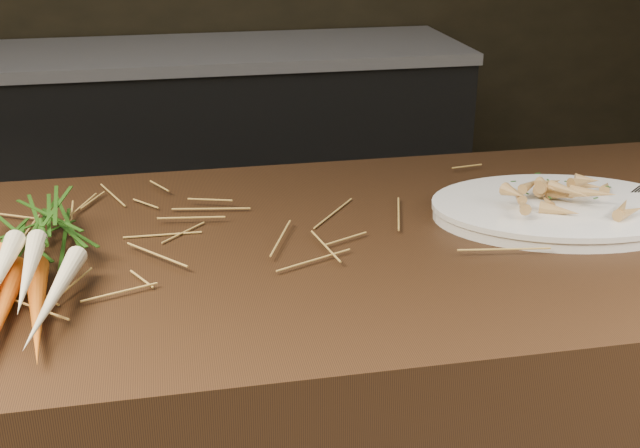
# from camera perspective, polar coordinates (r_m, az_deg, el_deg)

# --- Properties ---
(back_counter) EXTENTS (1.82, 0.62, 0.84)m
(back_counter) POSITION_cam_1_polar(r_m,az_deg,el_deg) (3.09, -7.22, 4.70)
(back_counter) COLOR black
(back_counter) RESTS_ON ground
(straw_bedding) EXTENTS (1.40, 0.60, 0.02)m
(straw_bedding) POSITION_cam_1_polar(r_m,az_deg,el_deg) (1.15, -16.02, -1.95)
(straw_bedding) COLOR olive
(straw_bedding) RESTS_ON main_counter
(root_veg_bunch) EXTENTS (0.18, 0.46, 0.09)m
(root_veg_bunch) POSITION_cam_1_polar(r_m,az_deg,el_deg) (1.12, -20.96, -1.64)
(root_veg_bunch) COLOR #D65915
(root_veg_bunch) RESTS_ON main_counter
(serving_platter) EXTENTS (0.44, 0.33, 0.02)m
(serving_platter) POSITION_cam_1_polar(r_m,az_deg,el_deg) (1.30, 16.74, 0.82)
(serving_platter) COLOR white
(serving_platter) RESTS_ON main_counter
(roasted_veg_heap) EXTENTS (0.22, 0.17, 0.04)m
(roasted_veg_heap) POSITION_cam_1_polar(r_m,az_deg,el_deg) (1.28, 16.90, 2.16)
(roasted_veg_heap) COLOR #A0723C
(roasted_veg_heap) RESTS_ON serving_platter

